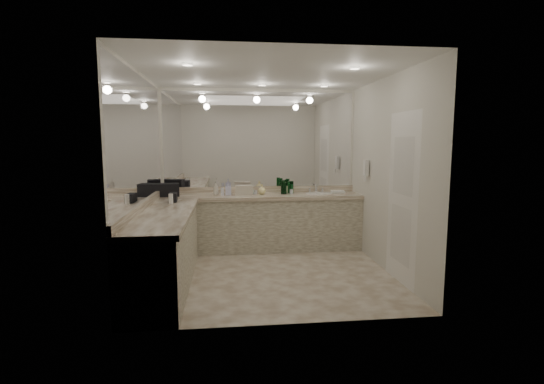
{
  "coord_description": "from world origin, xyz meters",
  "views": [
    {
      "loc": [
        -0.52,
        -5.05,
        1.74
      ],
      "look_at": [
        0.09,
        0.4,
        1.04
      ],
      "focal_mm": 26.0,
      "sensor_mm": 36.0,
      "label": 1
    }
  ],
  "objects": [
    {
      "name": "mirror_left",
      "position": [
        -1.59,
        0.0,
        1.77
      ],
      "size": [
        0.01,
        2.92,
        1.55
      ],
      "primitive_type": "cube",
      "color": "white",
      "rests_on": "wall_left"
    },
    {
      "name": "amenity_bottle_2",
      "position": [
        0.52,
        1.32,
        0.97
      ],
      "size": [
        0.04,
        0.04,
        0.15
      ],
      "primitive_type": "cylinder",
      "color": "silver",
      "rests_on": "vanity_back_top"
    },
    {
      "name": "amenity_bottle_3",
      "position": [
        0.49,
        1.21,
        0.94
      ],
      "size": [
        0.05,
        0.05,
        0.08
      ],
      "primitive_type": "cylinder",
      "color": "silver",
      "rests_on": "vanity_back_top"
    },
    {
      "name": "cream_cosmetic_case",
      "position": [
        -0.27,
        1.18,
        0.98
      ],
      "size": [
        0.28,
        0.18,
        0.16
      ],
      "primitive_type": "cube",
      "rotation": [
        0.0,
        0.0,
        0.02
      ],
      "color": "beige",
      "rests_on": "vanity_back_top"
    },
    {
      "name": "amenity_bottle_4",
      "position": [
        -0.62,
        1.13,
        0.96
      ],
      "size": [
        0.05,
        0.05,
        0.13
      ],
      "primitive_type": "cylinder",
      "color": "silver",
      "rests_on": "vanity_back_top"
    },
    {
      "name": "door",
      "position": [
        1.59,
        -0.5,
        1.05
      ],
      "size": [
        0.02,
        0.82,
        2.1
      ],
      "primitive_type": "cube",
      "color": "white",
      "rests_on": "wall_right"
    },
    {
      "name": "black_toiletry_bag",
      "position": [
        -1.46,
        1.16,
        1.0
      ],
      "size": [
        0.38,
        0.27,
        0.2
      ],
      "primitive_type": "cube",
      "rotation": [
        0.0,
        0.0,
        0.17
      ],
      "color": "black",
      "rests_on": "vanity_back_top"
    },
    {
      "name": "sink",
      "position": [
        0.95,
        1.2,
        0.9
      ],
      "size": [
        0.44,
        0.44,
        0.03
      ],
      "primitive_type": "cylinder",
      "color": "white",
      "rests_on": "vanity_back_top"
    },
    {
      "name": "black_bag_spill",
      "position": [
        -1.3,
        0.57,
        0.96
      ],
      "size": [
        0.12,
        0.24,
        0.13
      ],
      "primitive_type": "cube",
      "rotation": [
        0.0,
        0.0,
        0.06
      ],
      "color": "black",
      "rests_on": "vanity_left_top"
    },
    {
      "name": "wall_phone",
      "position": [
        1.56,
        0.7,
        1.35
      ],
      "size": [
        0.06,
        0.1,
        0.24
      ],
      "primitive_type": "cube",
      "color": "white",
      "rests_on": "wall_right"
    },
    {
      "name": "green_bottle_1",
      "position": [
        0.51,
        1.28,
        1.0
      ],
      "size": [
        0.06,
        0.06,
        0.2
      ],
      "primitive_type": "cylinder",
      "color": "#0D571F",
      "rests_on": "vanity_back_top"
    },
    {
      "name": "hand_towel",
      "position": [
        1.28,
        1.23,
        0.92
      ],
      "size": [
        0.23,
        0.16,
        0.04
      ],
      "primitive_type": "cube",
      "rotation": [
        0.0,
        0.0,
        -0.08
      ],
      "color": "white",
      "rests_on": "vanity_back_top"
    },
    {
      "name": "amenity_bottle_1",
      "position": [
        -0.15,
        1.21,
        0.94
      ],
      "size": [
        0.06,
        0.06,
        0.09
      ],
      "primitive_type": "cylinder",
      "color": "silver",
      "rests_on": "vanity_back_top"
    },
    {
      "name": "wall_back",
      "position": [
        0.0,
        1.5,
        1.3
      ],
      "size": [
        3.2,
        0.02,
        2.6
      ],
      "primitive_type": "cube",
      "color": "beige",
      "rests_on": "floor"
    },
    {
      "name": "green_bottle_2",
      "position": [
        0.49,
        1.34,
        1.0
      ],
      "size": [
        0.07,
        0.07,
        0.2
      ],
      "primitive_type": "cylinder",
      "color": "#0D571F",
      "rests_on": "vanity_back_top"
    },
    {
      "name": "green_bottle_3",
      "position": [
        0.36,
        1.2,
        1.01
      ],
      "size": [
        0.06,
        0.06,
        0.22
      ],
      "primitive_type": "cylinder",
      "color": "#0D571F",
      "rests_on": "vanity_back_top"
    },
    {
      "name": "mirror_back",
      "position": [
        0.0,
        1.49,
        1.77
      ],
      "size": [
        3.12,
        0.01,
        1.55
      ],
      "primitive_type": "cube",
      "color": "white",
      "rests_on": "wall_back"
    },
    {
      "name": "backsplash_back",
      "position": [
        0.0,
        1.48,
        0.95
      ],
      "size": [
        3.2,
        0.04,
        0.1
      ],
      "primitive_type": "cube",
      "color": "beige",
      "rests_on": "vanity_back_top"
    },
    {
      "name": "amenity_bottle_0",
      "position": [
        -0.08,
        1.26,
        0.93
      ],
      "size": [
        0.05,
        0.05,
        0.06
      ],
      "primitive_type": "cylinder",
      "color": "silver",
      "rests_on": "vanity_back_top"
    },
    {
      "name": "vanity_left_top",
      "position": [
        -1.29,
        -0.3,
        0.87
      ],
      "size": [
        0.64,
        2.42,
        0.06
      ],
      "primitive_type": "cube",
      "color": "beige",
      "rests_on": "vanity_left_base"
    },
    {
      "name": "green_bottle_0",
      "position": [
        0.38,
        1.22,
        0.99
      ],
      "size": [
        0.07,
        0.07,
        0.19
      ],
      "primitive_type": "cylinder",
      "color": "#0D571F",
      "rests_on": "vanity_back_top"
    },
    {
      "name": "green_bottle_4",
      "position": [
        0.38,
        1.33,
        1.01
      ],
      "size": [
        0.06,
        0.06,
        0.22
      ],
      "primitive_type": "cylinder",
      "color": "#0D571F",
      "rests_on": "vanity_back_top"
    },
    {
      "name": "soap_bottle_c",
      "position": [
        0.02,
        1.22,
        0.98
      ],
      "size": [
        0.16,
        0.16,
        0.16
      ],
      "primitive_type": "imported",
      "rotation": [
        0.0,
        0.0,
        -0.36
      ],
      "color": "#FFF0A0",
      "rests_on": "vanity_back_top"
    },
    {
      "name": "wall_right",
      "position": [
        1.6,
        0.0,
        1.3
      ],
      "size": [
        0.02,
        3.0,
        2.6
      ],
      "primitive_type": "cube",
      "color": "beige",
      "rests_on": "floor"
    },
    {
      "name": "vanity_back_top",
      "position": [
        0.0,
        1.19,
        0.87
      ],
      "size": [
        3.2,
        0.64,
        0.06
      ],
      "primitive_type": "cube",
      "color": "beige",
      "rests_on": "vanity_back_base"
    },
    {
      "name": "lotion_left",
      "position": [
        -1.3,
        0.36,
        0.97
      ],
      "size": [
        0.06,
        0.06,
        0.14
      ],
      "primitive_type": "cylinder",
      "color": "white",
      "rests_on": "vanity_left_top"
    },
    {
      "name": "floor",
      "position": [
        0.0,
        0.0,
        0.0
      ],
      "size": [
        3.2,
        3.2,
        0.0
      ],
      "primitive_type": "plane",
      "color": "beige",
      "rests_on": "ground"
    },
    {
      "name": "backsplash_left",
      "position": [
        -1.58,
        0.0,
        0.95
      ],
      "size": [
        0.04,
        3.0,
        0.1
      ],
      "primitive_type": "cube",
      "color": "beige",
      "rests_on": "vanity_left_top"
    },
    {
      "name": "vanity_left_base",
      "position": [
        -1.3,
        -0.3,
        0.42
      ],
      "size": [
        0.6,
        2.4,
        0.84
      ],
      "primitive_type": "cube",
      "color": "beige",
      "rests_on": "floor"
    },
    {
      "name": "soap_bottle_a",
      "position": [
        -0.72,
        1.21,
        1.01
      ],
      "size": [
        0.1,
        0.1,
        0.22
      ],
      "primitive_type": "imported",
      "rotation": [
        0.0,
        0.0,
        0.14
      ],
      "color": "beige",
      "rests_on": "vanity_back_top"
    },
    {
      "name": "soap_bottle_b",
      "position": [
        -0.52,
        1.18,
        1.0
      ],
      "size": [
        0.09,
        0.09,
        0.2
      ],
      "primitive_type": "imported",
      "rotation": [
        0.0,
        0.0,
        0.02
      ],
      "color": "silver",
      "rests_on": "vanity_back_top"
    },
    {
      "name": "wall_left",
      "position": [
        -1.6,
        0.0,
        1.3
      ],
      "size": [
        0.02,
        3.0,
        2.6
      ],
      "primitive_type": "cube",
      "color": "beige",
      "rests_on": "floor"
    },
    {
      "name": "vanity_back_base",
      "position": [
        0.0,
        1.2,
        0.42
      ],
      "size": [
        3.2,
        0.6,
        0.84
      ],
      "primitive_type": "cube",
      "color": "beige",
      "rests_on": "floor"
    },
    {
      "name": "faucet",
      "position": [
        0.95,
        1.41,
        0.97
      ],
      "size": [
        0.24,
        0.16,
        0.14
      ],
      "primitive_type": "cube",
      "color": "silver",
      "rests_on": "vanity_back_top"
    },
    {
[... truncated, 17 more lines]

